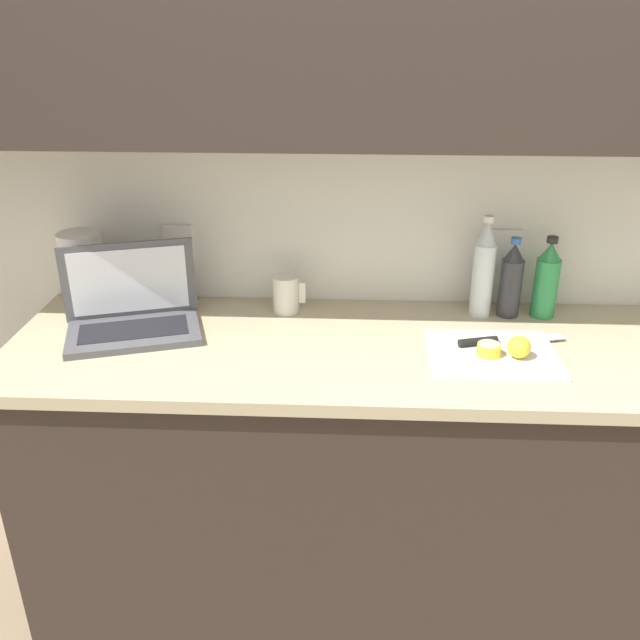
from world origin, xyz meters
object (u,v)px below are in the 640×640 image
(lemon_half_cut, at_px, (489,349))
(bottle_water_clear, at_px, (484,270))
(lemon_whole_beside, at_px, (519,347))
(bottle_oil_tall, at_px, (511,281))
(bottle_green_soda, at_px, (546,280))
(knife, at_px, (493,341))
(measuring_cup, at_px, (286,294))
(cutting_board, at_px, (492,354))
(laptop, at_px, (132,311))
(paper_towel_roll, at_px, (84,271))

(lemon_half_cut, height_order, bottle_water_clear, bottle_water_clear)
(lemon_whole_beside, relative_size, bottle_water_clear, 0.20)
(lemon_whole_beside, bearing_deg, bottle_oil_tall, 84.04)
(bottle_green_soda, bearing_deg, knife, -130.59)
(knife, relative_size, measuring_cup, 2.68)
(lemon_whole_beside, relative_size, bottle_oil_tall, 0.25)
(cutting_board, height_order, lemon_half_cut, lemon_half_cut)
(measuring_cup, bearing_deg, lemon_half_cut, -26.09)
(lemon_half_cut, height_order, lemon_whole_beside, lemon_whole_beside)
(knife, bearing_deg, measuring_cup, 145.27)
(bottle_water_clear, bearing_deg, bottle_oil_tall, 0.00)
(cutting_board, bearing_deg, measuring_cup, 155.63)
(cutting_board, bearing_deg, lemon_whole_beside, -21.08)
(laptop, bearing_deg, lemon_half_cut, -24.24)
(knife, distance_m, bottle_oil_tall, 0.25)
(bottle_green_soda, bearing_deg, measuring_cup, -179.50)
(cutting_board, height_order, paper_towel_roll, paper_towel_roll)
(measuring_cup, bearing_deg, knife, -19.61)
(lemon_half_cut, xyz_separation_m, bottle_oil_tall, (0.11, 0.28, 0.09))
(bottle_green_soda, distance_m, bottle_oil_tall, 0.10)
(bottle_green_soda, xyz_separation_m, measuring_cup, (-0.77, -0.01, -0.06))
(lemon_whole_beside, relative_size, paper_towel_roll, 0.25)
(lemon_half_cut, relative_size, paper_towel_roll, 0.26)
(bottle_green_soda, xyz_separation_m, paper_towel_roll, (-1.39, -0.01, 0.01))
(cutting_board, bearing_deg, knife, 79.32)
(knife, relative_size, lemon_half_cut, 4.90)
(laptop, height_order, paper_towel_roll, same)
(bottle_oil_tall, bearing_deg, cutting_board, -108.89)
(bottle_green_soda, distance_m, bottle_water_clear, 0.19)
(bottle_water_clear, bearing_deg, lemon_whole_beside, -79.61)
(knife, height_order, bottle_water_clear, bottle_water_clear)
(cutting_board, xyz_separation_m, lemon_half_cut, (-0.01, -0.01, 0.02))
(knife, xyz_separation_m, lemon_whole_beside, (0.05, -0.08, 0.02))
(laptop, xyz_separation_m, bottle_oil_tall, (1.10, 0.16, 0.05))
(cutting_board, height_order, bottle_green_soda, bottle_green_soda)
(lemon_whole_beside, xyz_separation_m, measuring_cup, (-0.64, 0.29, 0.02))
(lemon_whole_beside, height_order, paper_towel_roll, paper_towel_roll)
(bottle_green_soda, distance_m, paper_towel_roll, 1.39)
(laptop, distance_m, bottle_oil_tall, 1.11)
(lemon_half_cut, height_order, bottle_oil_tall, bottle_oil_tall)
(laptop, distance_m, bottle_water_clear, 1.03)
(measuring_cup, bearing_deg, lemon_whole_beside, -24.06)
(lemon_whole_beside, xyz_separation_m, bottle_green_soda, (0.13, 0.29, 0.07))
(bottle_oil_tall, relative_size, bottle_water_clear, 0.79)
(paper_towel_roll, bearing_deg, bottle_green_soda, 0.57)
(knife, bearing_deg, bottle_green_soda, 34.29)
(measuring_cup, bearing_deg, bottle_oil_tall, 0.58)
(lemon_half_cut, bearing_deg, lemon_whole_beside, -7.05)
(knife, bearing_deg, paper_towel_roll, 155.31)
(bottle_oil_tall, distance_m, measuring_cup, 0.67)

